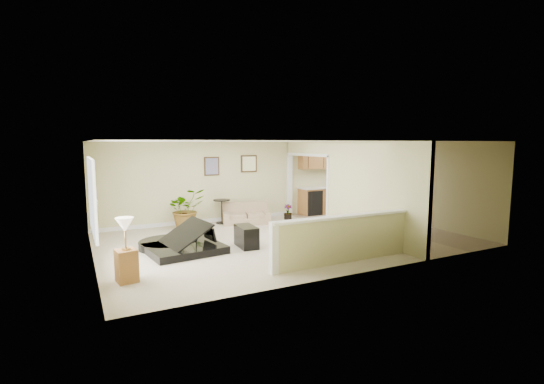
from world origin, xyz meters
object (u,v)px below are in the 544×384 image
piano_bench (246,236)px  loveseat (246,213)px  small_plant (288,213)px  lamp_stand (126,255)px  piano (181,224)px  accent_table (222,208)px  palm_plant (186,209)px

piano_bench → loveseat: loveseat is taller
small_plant → lamp_stand: 6.59m
piano → accent_table: size_ratio=2.82×
accent_table → small_plant: bearing=-9.8°
piano_bench → lamp_stand: (-2.84, -1.23, 0.24)m
piano → lamp_stand: bearing=-137.7°
piano → piano_bench: (1.47, -0.36, -0.38)m
lamp_stand → piano_bench: bearing=23.4°
piano_bench → small_plant: bearing=44.9°
accent_table → small_plant: size_ratio=1.51×
piano → lamp_stand: (-1.37, -1.59, -0.14)m
piano → piano_bench: bearing=-21.0°
accent_table → piano_bench: bearing=-98.4°
piano → small_plant: size_ratio=4.24×
small_plant → piano_bench: bearing=-135.1°
piano → accent_table: 3.19m
accent_table → palm_plant: bearing=-168.6°
loveseat → lamp_stand: size_ratio=1.42×
piano → piano_bench: piano is taller
loveseat → small_plant: 1.45m
palm_plant → piano_bench: bearing=-74.5°
small_plant → lamp_stand: (-5.39, -3.78, 0.28)m
piano_bench → accent_table: bearing=81.6°
accent_table → lamp_stand: (-3.27, -4.14, 0.02)m
loveseat → accent_table: size_ratio=2.23×
piano_bench → palm_plant: (-0.74, 2.68, 0.32)m
palm_plant → small_plant: (3.30, -0.13, -0.36)m
loveseat → accent_table: (-0.68, 0.27, 0.16)m
loveseat → lamp_stand: lamp_stand is taller
accent_table → piano: bearing=-126.7°
piano_bench → lamp_stand: size_ratio=0.65×
accent_table → lamp_stand: size_ratio=0.64×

